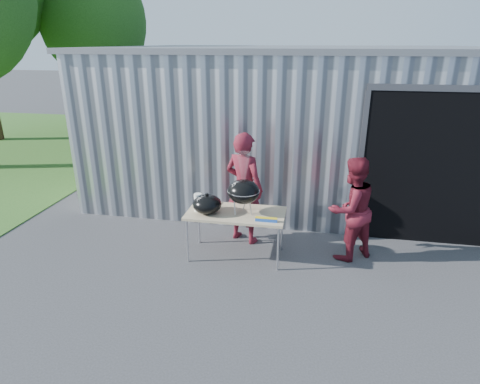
% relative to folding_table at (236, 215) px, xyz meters
% --- Properties ---
extents(ground, '(80.00, 80.00, 0.00)m').
position_rel_folding_table_xyz_m(ground, '(-0.18, -0.62, -0.71)').
color(ground, '#353538').
extents(building, '(8.20, 6.20, 3.10)m').
position_rel_folding_table_xyz_m(building, '(0.74, 3.97, 0.83)').
color(building, silver).
rests_on(building, ground).
extents(tree_far, '(3.59, 3.59, 5.95)m').
position_rel_folding_table_xyz_m(tree_far, '(-6.68, 8.38, 3.16)').
color(tree_far, '#442D19').
rests_on(tree_far, ground).
extents(folding_table, '(1.50, 0.75, 0.75)m').
position_rel_folding_table_xyz_m(folding_table, '(0.00, 0.00, 0.00)').
color(folding_table, tan).
rests_on(folding_table, ground).
extents(kettle_grill, '(0.49, 0.49, 0.95)m').
position_rel_folding_table_xyz_m(kettle_grill, '(0.12, -0.00, 0.45)').
color(kettle_grill, black).
rests_on(kettle_grill, folding_table).
extents(grill_lid, '(0.44, 0.44, 0.32)m').
position_rel_folding_table_xyz_m(grill_lid, '(-0.42, -0.10, 0.18)').
color(grill_lid, black).
rests_on(grill_lid, folding_table).
extents(paper_towels, '(0.12, 0.12, 0.28)m').
position_rel_folding_table_xyz_m(paper_towels, '(-0.58, -0.05, 0.18)').
color(paper_towels, white).
rests_on(paper_towels, folding_table).
extents(white_tub, '(0.20, 0.15, 0.10)m').
position_rel_folding_table_xyz_m(white_tub, '(-0.55, 0.24, 0.09)').
color(white_tub, white).
rests_on(white_tub, folding_table).
extents(foil_box, '(0.32, 0.06, 0.06)m').
position_rel_folding_table_xyz_m(foil_box, '(0.50, -0.25, 0.07)').
color(foil_box, '#1B4AB2').
rests_on(foil_box, folding_table).
extents(person_cook, '(0.81, 0.68, 1.87)m').
position_rel_folding_table_xyz_m(person_cook, '(0.03, 0.57, 0.23)').
color(person_cook, maroon).
rests_on(person_cook, ground).
extents(person_bystander, '(1.00, 0.97, 1.63)m').
position_rel_folding_table_xyz_m(person_bystander, '(1.73, 0.30, 0.10)').
color(person_bystander, maroon).
rests_on(person_bystander, ground).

